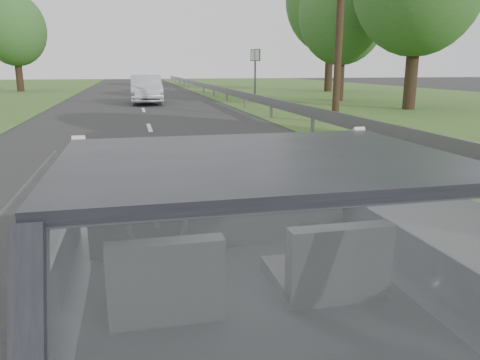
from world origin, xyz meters
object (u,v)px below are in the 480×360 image
highway_sign (255,74)px  utility_pole (340,8)px  other_car (146,89)px  cat (246,178)px  subject_car (237,272)px

highway_sign → utility_pole: utility_pole is taller
other_car → utility_pole: utility_pole is taller
cat → highway_sign: highway_sign is taller
other_car → cat: bearing=-89.9°
cat → utility_pole: bearing=69.0°
subject_car → cat: subject_car is taller
subject_car → cat: bearing=72.4°
subject_car → utility_pole: 13.63m
subject_car → other_car: 21.82m
highway_sign → other_car: bearing=-171.4°
other_car → highway_sign: bearing=23.9°
other_car → utility_pole: (5.69, -9.90, 2.87)m
subject_car → cat: (0.20, 0.62, 0.36)m
subject_car → utility_pole: utility_pole is taller
utility_pole → other_car: bearing=119.9°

